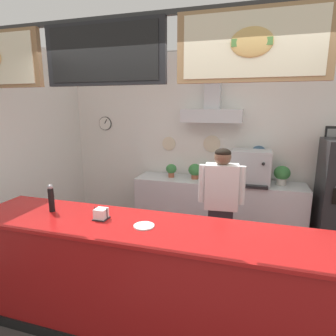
# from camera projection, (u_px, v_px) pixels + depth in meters

# --- Properties ---
(ground_plane) EXTENTS (6.02, 6.02, 0.00)m
(ground_plane) POSITION_uv_depth(u_px,v_px,m) (173.00, 318.00, 2.77)
(ground_plane) COLOR #3F3A38
(back_wall_assembly) EXTENTS (5.02, 2.53, 2.89)m
(back_wall_assembly) POSITION_uv_depth(u_px,v_px,m) (211.00, 137.00, 4.47)
(back_wall_assembly) COLOR #9E9E99
(back_wall_assembly) RESTS_ON ground_plane
(service_counter) EXTENTS (3.70, 0.73, 1.03)m
(service_counter) POSITION_uv_depth(u_px,v_px,m) (167.00, 284.00, 2.46)
(service_counter) COLOR maroon
(service_counter) RESTS_ON ground_plane
(back_prep_counter) EXTENTS (2.57, 0.55, 0.90)m
(back_prep_counter) POSITION_uv_depth(u_px,v_px,m) (217.00, 209.00, 4.46)
(back_prep_counter) COLOR silver
(back_prep_counter) RESTS_ON ground_plane
(shop_worker) EXTENTS (0.55, 0.26, 1.55)m
(shop_worker) POSITION_uv_depth(u_px,v_px,m) (221.00, 206.00, 3.44)
(shop_worker) COLOR #232328
(shop_worker) RESTS_ON ground_plane
(espresso_machine) EXTENTS (0.56, 0.47, 0.50)m
(espresso_machine) POSITION_uv_depth(u_px,v_px,m) (250.00, 167.00, 4.15)
(espresso_machine) COLOR #B7BABF
(espresso_machine) RESTS_ON back_prep_counter
(potted_rosemary) EXTENTS (0.17, 0.17, 0.22)m
(potted_rosemary) POSITION_uv_depth(u_px,v_px,m) (171.00, 170.00, 4.56)
(potted_rosemary) COLOR #9E563D
(potted_rosemary) RESTS_ON back_prep_counter
(potted_thyme) EXTENTS (0.21, 0.21, 0.24)m
(potted_thyme) POSITION_uv_depth(u_px,v_px,m) (195.00, 170.00, 4.45)
(potted_thyme) COLOR #9E563D
(potted_thyme) RESTS_ON back_prep_counter
(potted_sage) EXTENTS (0.23, 0.23, 0.28)m
(potted_sage) POSITION_uv_depth(u_px,v_px,m) (282.00, 174.00, 4.10)
(potted_sage) COLOR beige
(potted_sage) RESTS_ON back_prep_counter
(potted_basil) EXTENTS (0.17, 0.17, 0.23)m
(potted_basil) POSITION_uv_depth(u_px,v_px,m) (216.00, 172.00, 4.37)
(potted_basil) COLOR #9E563D
(potted_basil) RESTS_ON back_prep_counter
(pepper_grinder) EXTENTS (0.05, 0.05, 0.27)m
(pepper_grinder) POSITION_uv_depth(u_px,v_px,m) (51.00, 198.00, 2.71)
(pepper_grinder) COLOR black
(pepper_grinder) RESTS_ON service_counter
(condiment_plate) EXTENTS (0.18, 0.18, 0.01)m
(condiment_plate) POSITION_uv_depth(u_px,v_px,m) (144.00, 226.00, 2.39)
(condiment_plate) COLOR white
(condiment_plate) RESTS_ON service_counter
(napkin_holder) EXTENTS (0.13, 0.12, 0.11)m
(napkin_holder) POSITION_uv_depth(u_px,v_px,m) (101.00, 214.00, 2.54)
(napkin_holder) COLOR #262628
(napkin_holder) RESTS_ON service_counter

